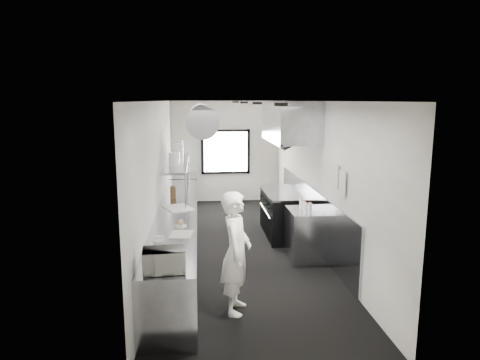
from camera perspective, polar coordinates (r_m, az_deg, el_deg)
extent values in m
cube|color=black|center=(8.48, -0.12, -8.91)|extent=(3.00, 8.00, 0.01)
cube|color=silver|center=(7.99, -0.13, 10.38)|extent=(3.00, 8.00, 0.01)
cube|color=silver|center=(12.07, -1.92, 3.76)|extent=(3.00, 0.02, 2.80)
cube|color=silver|center=(4.27, 5.02, -8.93)|extent=(3.00, 0.02, 2.80)
cube|color=silver|center=(8.12, -10.72, 0.26)|extent=(0.02, 8.00, 2.80)
cube|color=silver|center=(8.39, 10.13, 0.62)|extent=(0.02, 8.00, 2.80)
cube|color=gray|center=(8.85, 9.30, -4.48)|extent=(0.03, 5.50, 1.10)
cylinder|color=#9899A1|center=(8.36, -5.22, 8.63)|extent=(0.40, 6.40, 0.40)
cube|color=white|center=(12.03, -1.91, 3.73)|extent=(1.20, 0.03, 1.10)
cube|color=black|center=(11.99, -1.93, 6.47)|extent=(1.36, 0.03, 0.08)
cube|color=black|center=(12.13, -1.90, 1.05)|extent=(1.36, 0.03, 0.08)
cube|color=black|center=(12.02, -4.97, 3.70)|extent=(0.08, 0.03, 1.25)
cube|color=black|center=(12.10, 1.11, 3.78)|extent=(0.08, 0.03, 1.25)
cube|color=gray|center=(8.87, 6.60, 7.74)|extent=(0.80, 2.20, 0.80)
cube|color=gray|center=(8.82, 4.12, 5.23)|extent=(0.05, 2.20, 0.05)
cube|color=black|center=(8.87, 6.05, 5.55)|extent=(0.50, 2.10, 0.28)
cube|color=gray|center=(7.84, -8.23, -7.20)|extent=(0.70, 6.00, 0.90)
cube|color=gray|center=(9.06, -8.31, 2.35)|extent=(0.45, 3.00, 0.04)
cylinder|color=gray|center=(7.73, -7.24, -1.51)|extent=(0.04, 0.04, 0.66)
cylinder|color=gray|center=(9.10, -7.00, 0.32)|extent=(0.04, 0.04, 0.66)
cylinder|color=gray|center=(10.48, -6.82, 1.67)|extent=(0.04, 0.04, 0.66)
cube|color=black|center=(9.16, 6.04, -4.54)|extent=(0.85, 1.60, 0.90)
cube|color=gray|center=(9.05, 6.09, -1.66)|extent=(0.85, 1.60, 0.04)
cube|color=gray|center=(9.09, 3.49, -4.62)|extent=(0.03, 1.55, 0.80)
cylinder|color=gray|center=(9.06, 3.31, -4.02)|extent=(0.03, 1.30, 0.03)
cube|color=gray|center=(7.87, 8.80, -7.13)|extent=(0.65, 0.80, 0.90)
cube|color=gray|center=(11.41, -7.41, -1.55)|extent=(0.70, 1.20, 0.90)
cube|color=beige|center=(7.22, 12.49, 0.54)|extent=(0.02, 0.28, 0.38)
cube|color=beige|center=(6.90, 13.37, -0.37)|extent=(0.02, 0.28, 0.38)
imported|color=white|center=(5.81, -0.51, -9.54)|extent=(0.51, 0.67, 1.66)
imported|color=silver|center=(5.05, -10.01, -10.40)|extent=(0.47, 0.37, 0.26)
cylinder|color=#A4B0A2|center=(5.85, -10.64, -8.29)|extent=(0.16, 0.16, 0.10)
cylinder|color=#A4B0A2|center=(6.05, -10.54, -7.72)|extent=(0.16, 0.16, 0.09)
cube|color=white|center=(6.36, -7.77, -7.10)|extent=(0.36, 0.43, 0.01)
cylinder|color=silver|center=(6.76, -7.84, -6.00)|extent=(0.23, 0.23, 0.02)
sphere|color=tan|center=(6.75, -7.85, -5.57)|extent=(0.09, 0.09, 0.09)
cube|color=silver|center=(7.86, -8.18, -3.66)|extent=(0.60, 0.67, 0.02)
cube|color=brown|center=(8.67, -8.85, -1.64)|extent=(0.12, 0.22, 0.23)
cylinder|color=silver|center=(8.42, -8.69, 2.72)|extent=(0.26, 0.26, 0.25)
cylinder|color=silver|center=(8.71, -8.30, 3.22)|extent=(0.25, 0.25, 0.32)
cylinder|color=silver|center=(9.31, -8.32, 3.82)|extent=(0.31, 0.31, 0.37)
cylinder|color=silver|center=(9.62, -8.28, 4.10)|extent=(0.29, 0.29, 0.39)
cylinder|color=silver|center=(7.48, 9.22, -3.73)|extent=(0.07, 0.07, 0.19)
cylinder|color=silver|center=(7.52, 8.64, -3.68)|extent=(0.08, 0.08, 0.18)
cylinder|color=silver|center=(7.75, 8.43, -3.33)|extent=(0.07, 0.07, 0.16)
cylinder|color=silver|center=(7.83, 8.10, -3.02)|extent=(0.08, 0.08, 0.20)
cylinder|color=silver|center=(8.02, 8.05, -2.81)|extent=(0.06, 0.06, 0.17)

